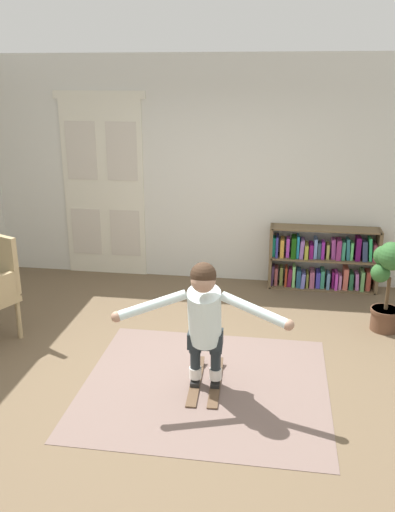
{
  "coord_description": "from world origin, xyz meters",
  "views": [
    {
      "loc": [
        0.87,
        -4.36,
        2.64
      ],
      "look_at": [
        0.15,
        0.34,
        1.05
      ],
      "focal_mm": 38.12,
      "sensor_mm": 36.0,
      "label": 1
    }
  ],
  "objects_px": {
    "skis_pair": "(206,381)",
    "person_skier": "(204,316)",
    "potted_plant": "(387,277)",
    "bookshelf": "(322,261)"
  },
  "relations": [
    {
      "from": "skis_pair",
      "to": "person_skier",
      "type": "xyz_separation_m",
      "value": [
        0.01,
        -0.15,
        0.71
      ]
    },
    {
      "from": "bookshelf",
      "to": "skis_pair",
      "type": "distance_m",
      "value": 2.8
    },
    {
      "from": "potted_plant",
      "to": "person_skier",
      "type": "height_order",
      "value": "person_skier"
    },
    {
      "from": "bookshelf",
      "to": "potted_plant",
      "type": "xyz_separation_m",
      "value": [
        0.58,
        -1.17,
        0.25
      ]
    },
    {
      "from": "potted_plant",
      "to": "skis_pair",
      "type": "distance_m",
      "value": 2.28
    },
    {
      "from": "person_skier",
      "to": "bookshelf",
      "type": "bearing_deg",
      "value": 66.69
    },
    {
      "from": "potted_plant",
      "to": "skis_pair",
      "type": "bearing_deg",
      "value": -142.08
    },
    {
      "from": "person_skier",
      "to": "skis_pair",
      "type": "bearing_deg",
      "value": 92.51
    },
    {
      "from": "bookshelf",
      "to": "person_skier",
      "type": "bearing_deg",
      "value": -113.31
    },
    {
      "from": "bookshelf",
      "to": "potted_plant",
      "type": "height_order",
      "value": "potted_plant"
    }
  ]
}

